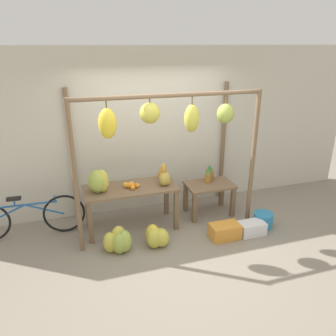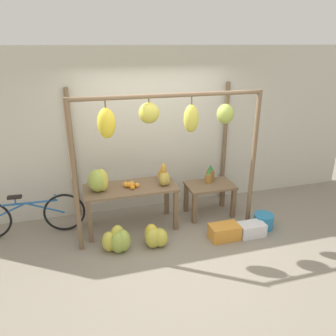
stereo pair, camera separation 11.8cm
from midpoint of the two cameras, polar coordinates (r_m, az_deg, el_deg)
name	(u,v)px [view 1 (the left image)]	position (r m, az deg, el deg)	size (l,w,h in m)	color
ground_plane	(178,248)	(4.97, 1.12, -13.73)	(20.00, 20.00, 0.00)	gray
shop_wall_back	(151,131)	(5.70, -3.56, 6.41)	(8.00, 0.08, 2.80)	beige
stall_awning	(165,131)	(4.75, -1.31, 6.43)	(2.77, 1.19, 2.20)	brown
display_table_main	(131,194)	(5.22, -7.15, -4.48)	(1.44, 0.63, 0.72)	brown
display_table_side	(209,191)	(5.70, 6.61, -3.93)	(0.81, 0.53, 0.57)	brown
banana_pile_on_table	(99,182)	(5.02, -12.63, -2.34)	(0.35, 0.36, 0.36)	gold
orange_pile	(131,185)	(5.13, -7.12, -3.00)	(0.25, 0.21, 0.09)	orange
pineapple_cluster	(209,174)	(5.74, 6.57, -1.07)	(0.21, 0.23, 0.29)	olive
banana_pile_ground_left	(118,241)	(4.88, -9.36, -12.45)	(0.44, 0.40, 0.36)	#9EB247
banana_pile_ground_right	(156,237)	(4.93, -2.79, -11.87)	(0.40, 0.35, 0.34)	gold
fruit_crate_white	(225,231)	(5.20, 9.22, -10.80)	(0.45, 0.28, 0.23)	orange
blue_bucket	(263,220)	(5.63, 15.63, -8.68)	(0.32, 0.32, 0.24)	teal
parked_bicycle	(27,217)	(5.52, -23.95, -7.83)	(1.74, 0.11, 0.69)	black
papaya_pile	(164,177)	(5.23, -1.38, -1.49)	(0.22, 0.38, 0.30)	gold
fruit_crate_purple	(252,228)	(5.38, 13.73, -10.16)	(0.41, 0.25, 0.21)	silver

